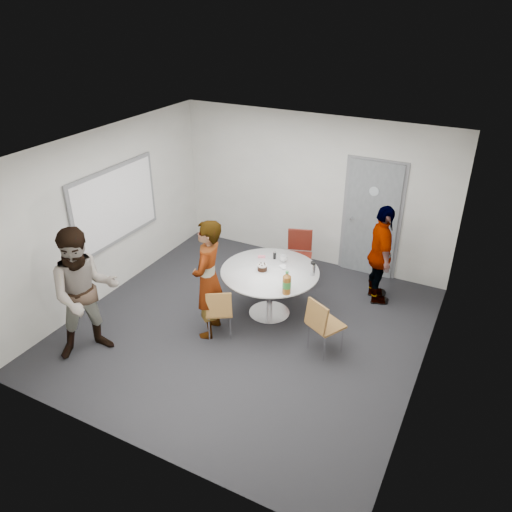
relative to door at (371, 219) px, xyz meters
The scene contains 15 objects.
floor 2.90m from the door, 113.90° to the right, with size 5.00×5.00×0.00m, color #232327.
ceiling 3.19m from the door, 113.90° to the right, with size 5.00×5.00×0.00m, color silver.
wall_back 1.15m from the door, behind, with size 5.00×5.00×0.00m, color beige.
wall_left 4.38m from the door, 145.41° to the right, with size 5.00×5.00×0.00m, color beige.
wall_right 2.87m from the door, 60.57° to the right, with size 5.00×5.00×0.00m, color beige.
wall_front 5.11m from the door, 102.45° to the right, with size 5.00×5.00×0.00m, color beige.
door is the anchor object (origin of this frame).
whiteboard 4.25m from the door, 147.34° to the right, with size 0.04×1.90×1.25m.
table 2.23m from the door, 114.90° to the right, with size 1.48×1.48×1.12m.
chair_near_left 3.18m from the door, 115.46° to the right, with size 0.53×0.54×0.79m.
chair_near_right 2.56m from the door, 88.09° to the right, with size 0.56×0.57×0.85m.
chair_far 1.34m from the door, 141.75° to the right, with size 0.55×0.58×0.91m.
person_main 3.19m from the door, 118.66° to the right, with size 0.65×0.43×1.79m, color #A5C6EA.
person_left 4.78m from the door, 125.15° to the right, with size 0.91×0.71×1.87m, color white.
person_right 0.94m from the door, 63.80° to the right, with size 0.96×0.40×1.64m, color black.
Camera 1 is at (2.92, -5.35, 4.47)m, focal length 35.00 mm.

